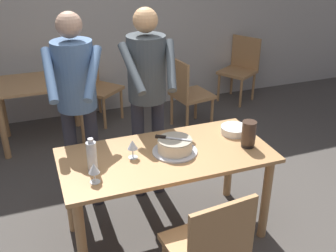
# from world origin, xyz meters

# --- Properties ---
(ground_plane) EXTENTS (14.00, 14.00, 0.00)m
(ground_plane) POSITION_xyz_m (0.00, 0.00, 0.00)
(ground_plane) COLOR #4C4742
(back_wall) EXTENTS (10.00, 0.12, 2.70)m
(back_wall) POSITION_xyz_m (0.00, 2.71, 1.35)
(back_wall) COLOR #BCB7AD
(back_wall) RESTS_ON ground_plane
(main_dining_table) EXTENTS (1.58, 0.75, 0.75)m
(main_dining_table) POSITION_xyz_m (0.00, 0.00, 0.63)
(main_dining_table) COLOR tan
(main_dining_table) RESTS_ON ground_plane
(cake_on_platter) EXTENTS (0.34, 0.34, 0.11)m
(cake_on_platter) POSITION_xyz_m (0.07, -0.00, 0.80)
(cake_on_platter) COLOR silver
(cake_on_platter) RESTS_ON main_dining_table
(cake_knife) EXTENTS (0.24, 0.17, 0.02)m
(cake_knife) POSITION_xyz_m (0.01, 0.04, 0.87)
(cake_knife) COLOR silver
(cake_knife) RESTS_ON cake_on_platter
(plate_stack) EXTENTS (0.22, 0.22, 0.06)m
(plate_stack) POSITION_xyz_m (0.64, 0.12, 0.78)
(plate_stack) COLOR white
(plate_stack) RESTS_ON main_dining_table
(wine_glass_near) EXTENTS (0.08, 0.08, 0.14)m
(wine_glass_near) POSITION_xyz_m (-0.25, 0.03, 0.85)
(wine_glass_near) COLOR silver
(wine_glass_near) RESTS_ON main_dining_table
(wine_glass_far) EXTENTS (0.08, 0.08, 0.14)m
(wine_glass_far) POSITION_xyz_m (-0.57, -0.19, 0.85)
(wine_glass_far) COLOR silver
(wine_glass_far) RESTS_ON main_dining_table
(water_bottle) EXTENTS (0.07, 0.07, 0.25)m
(water_bottle) POSITION_xyz_m (-0.56, -0.04, 0.86)
(water_bottle) COLOR silver
(water_bottle) RESTS_ON main_dining_table
(hurricane_lamp) EXTENTS (0.11, 0.11, 0.21)m
(hurricane_lamp) POSITION_xyz_m (0.63, -0.11, 0.86)
(hurricane_lamp) COLOR black
(hurricane_lamp) RESTS_ON main_dining_table
(person_cutting_cake) EXTENTS (0.47, 0.56, 1.72)m
(person_cutting_cake) POSITION_xyz_m (0.04, 0.59, 1.08)
(person_cutting_cake) COLOR #2D2D38
(person_cutting_cake) RESTS_ON ground_plane
(person_standing_beside) EXTENTS (0.46, 0.58, 1.72)m
(person_standing_beside) POSITION_xyz_m (-0.54, 0.62, 1.08)
(person_standing_beside) COLOR #2D2D38
(person_standing_beside) RESTS_ON ground_plane
(chair_near_side) EXTENTS (0.48, 0.48, 0.90)m
(chair_near_side) POSITION_xyz_m (0.01, -0.75, 0.49)
(chair_near_side) COLOR tan
(chair_near_side) RESTS_ON ground_plane
(background_table) EXTENTS (1.00, 0.70, 0.74)m
(background_table) POSITION_xyz_m (-0.79, 2.01, 0.58)
(background_table) COLOR tan
(background_table) RESTS_ON ground_plane
(background_chair_0) EXTENTS (0.60, 0.60, 0.90)m
(background_chair_0) POSITION_xyz_m (2.00, 2.39, 0.49)
(background_chair_0) COLOR tan
(background_chair_0) RESTS_ON ground_plane
(background_chair_1) EXTENTS (0.51, 0.51, 0.90)m
(background_chair_1) POSITION_xyz_m (0.90, 1.75, 0.49)
(background_chair_1) COLOR tan
(background_chair_1) RESTS_ON ground_plane
(background_chair_2) EXTENTS (0.62, 0.62, 0.90)m
(background_chair_2) POSITION_xyz_m (-0.09, 2.40, 0.49)
(background_chair_2) COLOR tan
(background_chair_2) RESTS_ON ground_plane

